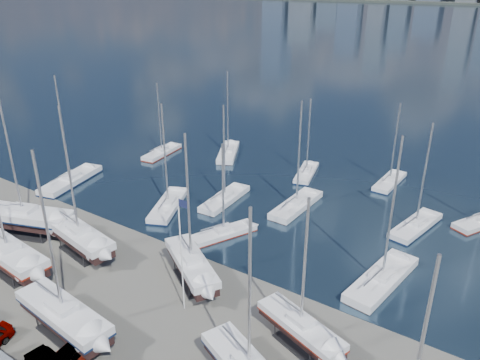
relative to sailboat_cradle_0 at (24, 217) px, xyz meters
The scene contains 20 objects.
ground 20.93m from the sailboat_cradle_0, ahead, with size 1400.00×1400.00×0.00m, color #605E59.
sailboat_cradle_0 is the anchor object (origin of this frame).
sailboat_cradle_1 7.87m from the sailboat_cradle_0, 43.48° to the right, with size 11.11×3.86×17.51m.
sailboat_cradle_2 8.75m from the sailboat_cradle_0, ahead, with size 10.43×4.47×16.45m.
sailboat_cradle_3 19.84m from the sailboat_cradle_0, 24.22° to the right, with size 10.51×3.80×16.59m.
sailboat_cradle_4 22.35m from the sailboat_cradle_0, ahead, with size 9.36×7.21×15.39m.
sailboat_cradle_6 34.98m from the sailboat_cradle_0, ahead, with size 8.53×4.80×13.50m.
sailboat_moored_0 14.73m from the sailboat_cradle_0, 122.51° to the left, with size 5.57×11.41×16.44m.
sailboat_moored_1 29.15m from the sailboat_cradle_0, 100.09° to the left, with size 3.43×8.74×12.73m.
sailboat_moored_2 35.09m from the sailboat_cradle_0, 82.92° to the left, with size 7.01×9.89×14.73m.
sailboat_moored_3 17.15m from the sailboat_cradle_0, 56.70° to the left, with size 6.51×10.00×14.57m.
sailboat_moored_4 24.60m from the sailboat_cradle_0, 54.33° to the left, with size 3.21×9.35×13.87m.
sailboat_moored_5 39.32m from the sailboat_cradle_0, 60.66° to the left, with size 4.34×8.57×12.34m.
sailboat_moored_6 23.23m from the sailboat_cradle_0, 32.78° to the left, with size 5.30×8.16×11.89m.
sailboat_moored_7 33.08m from the sailboat_cradle_0, 45.54° to the left, with size 2.94×9.93×14.92m.
sailboat_moored_8 48.93m from the sailboat_cradle_0, 51.00° to the left, with size 2.59×8.45×12.54m.
sailboat_moored_9 40.20m from the sailboat_cradle_0, 20.13° to the left, with size 4.33×10.87×15.97m.
sailboat_moored_10 46.05m from the sailboat_cradle_0, 35.41° to the left, with size 4.30×9.55×13.79m.
car_c 23.56m from the sailboat_cradle_0, 25.99° to the right, with size 2.57×5.57×1.55m, color gray.
flagpole 24.50m from the sailboat_cradle_0, ahead, with size 1.01×0.12×11.35m.
Camera 1 is at (26.80, -33.20, 27.77)m, focal length 35.00 mm.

